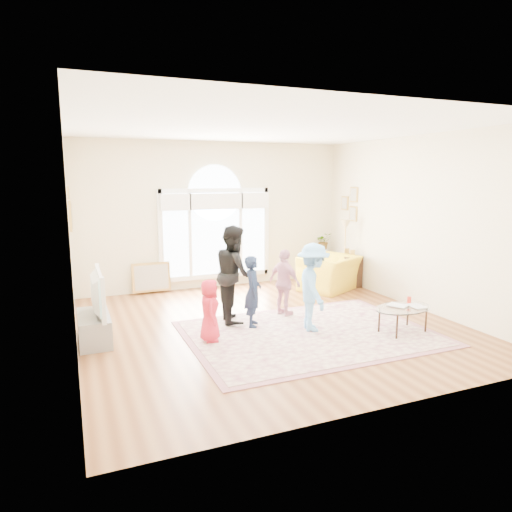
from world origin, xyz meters
name	(u,v)px	position (x,y,z in m)	size (l,w,h in m)	color
ground	(270,325)	(0.00, 0.00, 0.00)	(6.00, 6.00, 0.00)	#5D3116
room_shell	(218,218)	(0.01, 2.83, 1.57)	(6.00, 6.00, 6.00)	beige
area_rug	(309,333)	(0.40, -0.63, 0.01)	(3.60, 2.60, 0.02)	beige
rug_border	(309,333)	(0.40, -0.63, 0.01)	(3.80, 2.80, 0.01)	#965E68
tv_console	(94,328)	(-2.75, 0.30, 0.21)	(0.45, 1.00, 0.42)	gray
television	(92,293)	(-2.74, 0.30, 0.75)	(0.18, 1.16, 0.67)	black
coffee_table	(403,309)	(1.79, -1.15, 0.40)	(1.09, 0.78, 0.54)	silver
armchair	(329,273)	(2.17, 1.68, 0.38)	(1.16, 1.01, 0.75)	yellow
side_cabinet	(349,271)	(2.78, 1.85, 0.35)	(0.40, 0.50, 0.70)	black
floor_lamp	(345,230)	(2.69, 1.91, 1.28)	(0.27, 0.27, 1.51)	black
plant_pedestal	(323,264)	(2.70, 2.84, 0.35)	(0.20, 0.20, 0.70)	white
potted_plant	(324,241)	(2.70, 2.84, 0.90)	(0.37, 0.32, 0.41)	#33722D
leaning_picture	(152,293)	(-1.46, 2.90, 0.00)	(0.80, 0.05, 0.62)	tan
child_red	(210,310)	(-1.15, -0.36, 0.49)	(0.46, 0.30, 0.94)	red
child_navy	(253,291)	(-0.29, 0.04, 0.60)	(0.43, 0.28, 1.17)	#18233C
child_black	(234,274)	(-0.47, 0.42, 0.84)	(0.79, 0.62, 1.64)	black
child_pink	(285,282)	(0.45, 0.38, 0.61)	(0.69, 0.29, 1.18)	pink
child_blue	(313,287)	(0.52, -0.51, 0.72)	(0.91, 0.52, 1.40)	#6AACEB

